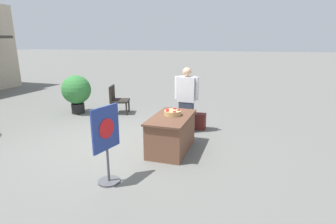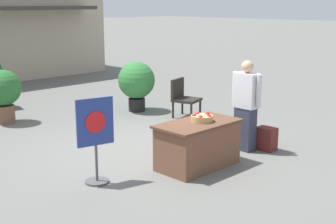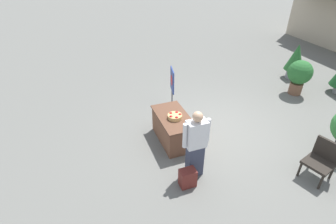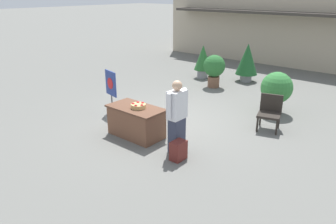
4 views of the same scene
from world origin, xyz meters
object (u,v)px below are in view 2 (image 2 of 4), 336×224
Objects in this scene: backpack at (266,139)px; potted_plant_near_left at (136,82)px; patio_chair at (183,96)px; potted_plant_near_right at (3,91)px; apple_basket at (202,118)px; poster_board at (96,138)px; display_table at (198,144)px; person_visitor at (246,105)px.

potted_plant_near_left is at bearing 84.41° from backpack.
potted_plant_near_right is at bearing -142.81° from patio_chair.
backpack is 4.07m from potted_plant_near_left.
potted_plant_near_right is at bearing 101.55° from apple_basket.
potted_plant_near_left is (0.39, 4.02, 0.52)m from backpack.
poster_board reaches higher than potted_plant_near_right.
person_visitor is (1.27, -0.01, 0.45)m from display_table.
backpack is 0.33× the size of poster_board.
patio_chair is 0.75× the size of potted_plant_near_right.
potted_plant_near_right is (-3.22, 2.38, 0.23)m from patio_chair.
poster_board is at bearing -11.45° from person_visitor.
poster_board is (-1.58, 0.59, 0.32)m from display_table.
patio_chair is at bearing 47.50° from display_table.
patio_chair is at bearing -73.20° from potted_plant_near_left.
person_visitor is 1.27× the size of poster_board.
potted_plant_near_right is at bearing 100.56° from display_table.
backpack is (1.54, -0.29, -0.17)m from display_table.
backpack is (1.45, -0.29, -0.59)m from apple_basket.
apple_basket is at bearing -0.02° from person_visitor.
patio_chair is (3.89, 1.93, -0.20)m from poster_board.
person_visitor is at bearing -38.56° from patio_chair.
display_table is 1.18× the size of potted_plant_near_right.
display_table is 1.58m from backpack.
backpack is at bearing 87.30° from poster_board.
patio_chair is 0.73× the size of potted_plant_near_left.
potted_plant_near_right is (-0.91, 4.90, 0.34)m from display_table.
poster_board is at bearing -138.23° from potted_plant_near_left.
apple_basket is 0.85× the size of backpack.
patio_chair is at bearing -111.99° from person_visitor.
display_table is 3.36× the size of backpack.
person_visitor is (1.18, -0.01, 0.03)m from apple_basket.
backpack is at bearing -95.59° from potted_plant_near_left.
apple_basket is 0.22× the size of person_visitor.
apple_basket is 0.40× the size of patio_chair.
poster_board is 4.72m from potted_plant_near_left.
potted_plant_near_right is at bearing 115.34° from backpack.
person_visitor is at bearing -0.33° from apple_basket.
person_visitor is 0.73m from backpack.
patio_chair is at bearing -36.55° from potted_plant_near_right.
person_visitor is 1.34× the size of potted_plant_near_left.
apple_basket is at bearing -116.36° from potted_plant_near_left.
apple_basket is 1.18m from person_visitor.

